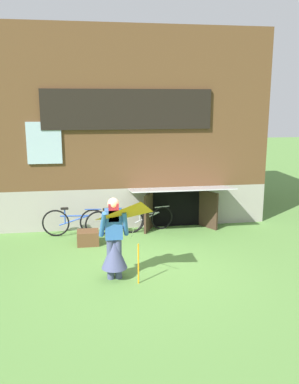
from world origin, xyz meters
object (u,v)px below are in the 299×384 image
kite (141,224)px  wooden_crate (88,238)px  person (114,245)px  bicycle_blue (74,222)px  bicycle_silver (147,219)px  bicycle_yellow (115,222)px

kite → wooden_crate: 3.08m
person → wooden_crate: person is taller
bicycle_blue → wooden_crate: size_ratio=3.20×
bicycle_silver → bicycle_yellow: bearing=178.6°
person → kite: 0.95m
person → bicycle_silver: person is taller
bicycle_silver → bicycle_blue: bicycle_blue is taller
kite → bicycle_silver: size_ratio=1.05×
person → bicycle_blue: 3.00m
bicycle_blue → bicycle_silver: bearing=8.3°
wooden_crate → kite: bearing=-69.8°
kite → bicycle_blue: 3.79m
bicycle_blue → wooden_crate: bearing=-59.8°
bicycle_silver → bicycle_blue: 1.97m
person → bicycle_yellow: size_ratio=1.03×
kite → bicycle_blue: (-1.33, 3.42, -0.93)m
bicycle_silver → bicycle_yellow: bicycle_yellow is taller
bicycle_blue → bicycle_yellow: bearing=0.9°
bicycle_yellow → wooden_crate: 1.00m
bicycle_yellow → bicycle_silver: bearing=2.1°
bicycle_silver → bicycle_yellow: 0.91m
kite → wooden_crate: kite is taller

